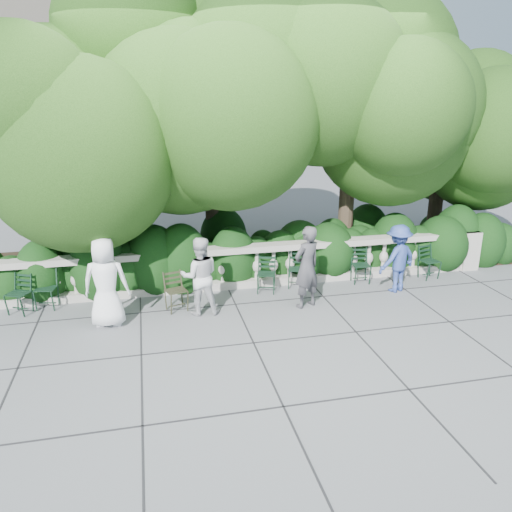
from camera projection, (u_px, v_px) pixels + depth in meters
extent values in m
plane|color=#595B62|center=(267.00, 318.00, 10.11)|extent=(90.00, 90.00, 0.00)
cube|color=#9E998E|center=(248.00, 282.00, 11.75)|extent=(12.00, 0.32, 0.18)
cube|color=#9E998E|center=(248.00, 248.00, 11.49)|extent=(12.00, 0.36, 0.14)
cube|color=#9E998E|center=(468.00, 250.00, 12.84)|extent=(0.44, 0.44, 1.00)
cylinder|color=#3F3023|center=(72.00, 222.00, 11.99)|extent=(0.40, 0.40, 2.80)
ellipsoid|color=#18360E|center=(58.00, 125.00, 10.88)|extent=(5.28, 5.28, 3.96)
cylinder|color=#3F3023|center=(213.00, 198.00, 13.19)|extent=(0.40, 0.40, 3.40)
ellipsoid|color=#18360E|center=(212.00, 89.00, 11.86)|extent=(6.24, 6.24, 4.68)
cylinder|color=#3F3023|center=(346.00, 205.00, 13.34)|extent=(0.40, 0.40, 3.00)
ellipsoid|color=#18360E|center=(359.00, 111.00, 12.17)|extent=(5.52, 5.52, 4.14)
cylinder|color=#3F3023|center=(436.00, 203.00, 14.50)|extent=(0.40, 0.40, 2.60)
ellipsoid|color=#18360E|center=(452.00, 130.00, 13.48)|extent=(4.80, 4.80, 3.60)
imported|color=white|center=(106.00, 282.00, 9.53)|extent=(0.95, 0.69, 1.78)
imported|color=#3F3E43|center=(307.00, 267.00, 10.39)|extent=(0.76, 0.65, 1.77)
imported|color=silver|center=(200.00, 276.00, 10.08)|extent=(0.82, 0.66, 1.62)
imported|color=#2E438B|center=(398.00, 258.00, 11.27)|extent=(1.14, 0.88, 1.56)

